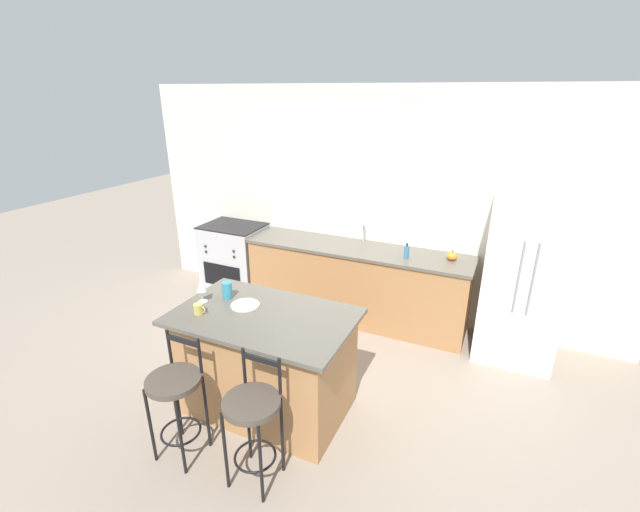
# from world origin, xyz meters

# --- Properties ---
(ground_plane) EXTENTS (18.00, 18.00, 0.00)m
(ground_plane) POSITION_xyz_m (0.00, 0.00, 0.00)
(ground_plane) COLOR gray
(wall_back) EXTENTS (6.00, 0.07, 2.70)m
(wall_back) POSITION_xyz_m (0.00, 0.69, 1.35)
(wall_back) COLOR beige
(wall_back) RESTS_ON ground_plane
(back_counter) EXTENTS (2.66, 0.67, 0.92)m
(back_counter) POSITION_xyz_m (0.00, 0.37, 0.46)
(back_counter) COLOR #A87547
(back_counter) RESTS_ON ground_plane
(sink_faucet) EXTENTS (0.02, 0.13, 0.22)m
(sink_faucet) POSITION_xyz_m (0.00, 0.57, 1.05)
(sink_faucet) COLOR #ADAFB5
(sink_faucet) RESTS_ON back_counter
(kitchen_island) EXTENTS (1.48, 0.93, 0.92)m
(kitchen_island) POSITION_xyz_m (-0.14, -1.48, 0.47)
(kitchen_island) COLOR #A87547
(kitchen_island) RESTS_ON ground_plane
(refrigerator) EXTENTS (0.75, 0.72, 1.85)m
(refrigerator) POSITION_xyz_m (1.79, 0.32, 0.93)
(refrigerator) COLOR white
(refrigerator) RESTS_ON ground_plane
(oven_range) EXTENTS (0.79, 0.64, 0.96)m
(oven_range) POSITION_xyz_m (-1.75, 0.36, 0.48)
(oven_range) COLOR #B7B7BC
(oven_range) RESTS_ON ground_plane
(bar_stool_near) EXTENTS (0.40, 0.40, 0.98)m
(bar_stool_near) POSITION_xyz_m (-0.47, -2.20, 0.56)
(bar_stool_near) COLOR black
(bar_stool_near) RESTS_ON ground_plane
(bar_stool_far) EXTENTS (0.40, 0.40, 0.98)m
(bar_stool_far) POSITION_xyz_m (0.18, -2.16, 0.56)
(bar_stool_far) COLOR black
(bar_stool_far) RESTS_ON ground_plane
(dinner_plate) EXTENTS (0.25, 0.25, 0.02)m
(dinner_plate) POSITION_xyz_m (-0.36, -1.41, 0.93)
(dinner_plate) COLOR beige
(dinner_plate) RESTS_ON kitchen_island
(wine_glass) EXTENTS (0.08, 0.08, 0.21)m
(wine_glass) POSITION_xyz_m (-0.74, -1.49, 1.07)
(wine_glass) COLOR white
(wine_glass) RESTS_ON kitchen_island
(coffee_mug) EXTENTS (0.11, 0.08, 0.09)m
(coffee_mug) POSITION_xyz_m (-0.63, -1.68, 0.97)
(coffee_mug) COLOR #C1B251
(coffee_mug) RESTS_ON kitchen_island
(tumbler_cup) EXTENTS (0.09, 0.09, 0.15)m
(tumbler_cup) POSITION_xyz_m (-0.59, -1.35, 1.00)
(tumbler_cup) COLOR teal
(tumbler_cup) RESTS_ON kitchen_island
(pumpkin_decoration) EXTENTS (0.11, 0.11, 0.11)m
(pumpkin_decoration) POSITION_xyz_m (1.07, 0.41, 0.96)
(pumpkin_decoration) COLOR orange
(pumpkin_decoration) RESTS_ON back_counter
(soap_bottle) EXTENTS (0.06, 0.06, 0.17)m
(soap_bottle) POSITION_xyz_m (0.60, 0.27, 0.99)
(soap_bottle) COLOR teal
(soap_bottle) RESTS_ON back_counter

